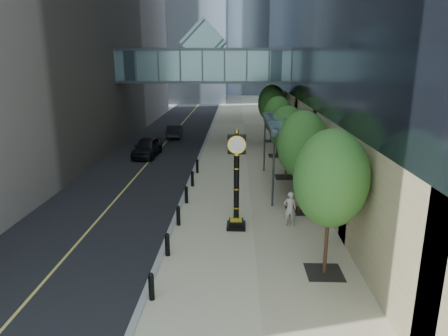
{
  "coord_description": "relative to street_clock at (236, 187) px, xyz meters",
  "views": [
    {
      "loc": [
        0.18,
        -10.98,
        8.02
      ],
      "look_at": [
        -0.42,
        7.14,
        3.1
      ],
      "focal_mm": 32.0,
      "sensor_mm": 36.0,
      "label": 1
    }
  ],
  "objects": [
    {
      "name": "ground",
      "position": [
        -0.17,
        -7.16,
        -2.16
      ],
      "size": [
        320.0,
        320.0,
        0.0
      ],
      "primitive_type": "plane",
      "color": "gray",
      "rests_on": "ground"
    },
    {
      "name": "road",
      "position": [
        -7.17,
        32.84,
        -2.15
      ],
      "size": [
        8.0,
        180.0,
        0.02
      ],
      "primitive_type": "cube",
      "color": "black",
      "rests_on": "ground"
    },
    {
      "name": "sidewalk",
      "position": [
        0.83,
        32.84,
        -2.13
      ],
      "size": [
        8.0,
        180.0,
        0.06
      ],
      "primitive_type": "cube",
      "color": "#B5AC8B",
      "rests_on": "ground"
    },
    {
      "name": "curb",
      "position": [
        -3.17,
        32.84,
        -2.13
      ],
      "size": [
        0.25,
        180.0,
        0.07
      ],
      "primitive_type": "cube",
      "color": "gray",
      "rests_on": "ground"
    },
    {
      "name": "skywalk",
      "position": [
        -3.17,
        20.84,
        5.55
      ],
      "size": [
        17.0,
        4.2,
        5.8
      ],
      "color": "slate",
      "rests_on": "ground"
    },
    {
      "name": "entrance_canopy",
      "position": [
        3.31,
        6.84,
        2.03
      ],
      "size": [
        3.0,
        8.0,
        4.38
      ],
      "color": "#383F44",
      "rests_on": "ground"
    },
    {
      "name": "bollard_row",
      "position": [
        -2.87,
        1.84,
        -1.65
      ],
      "size": [
        0.2,
        16.2,
        0.9
      ],
      "color": "black",
      "rests_on": "sidewalk"
    },
    {
      "name": "street_trees",
      "position": [
        3.43,
        8.57,
        1.54
      ],
      "size": [
        2.74,
        28.74,
        5.64
      ],
      "color": "black",
      "rests_on": "sidewalk"
    },
    {
      "name": "street_clock",
      "position": [
        0.0,
        0.0,
        0.0
      ],
      "size": [
        0.93,
        0.93,
        4.85
      ],
      "rotation": [
        0.0,
        0.0,
        -0.02
      ],
      "color": "black",
      "rests_on": "sidewalk"
    },
    {
      "name": "pedestrian",
      "position": [
        2.64,
        0.39,
        -1.22
      ],
      "size": [
        0.65,
        0.43,
        1.77
      ],
      "primitive_type": "imported",
      "rotation": [
        0.0,
        0.0,
        3.12
      ],
      "color": "#BBB4AC",
      "rests_on": "sidewalk"
    },
    {
      "name": "car_near",
      "position": [
        -7.69,
        15.04,
        -1.34
      ],
      "size": [
        2.07,
        4.75,
        1.6
      ],
      "primitive_type": "imported",
      "rotation": [
        0.0,
        0.0,
        -0.04
      ],
      "color": "black",
      "rests_on": "road"
    },
    {
      "name": "car_far",
      "position": [
        -6.67,
        23.81,
        -1.46
      ],
      "size": [
        1.64,
        4.18,
        1.35
      ],
      "primitive_type": "imported",
      "rotation": [
        0.0,
        0.0,
        3.19
      ],
      "color": "black",
      "rests_on": "road"
    }
  ]
}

